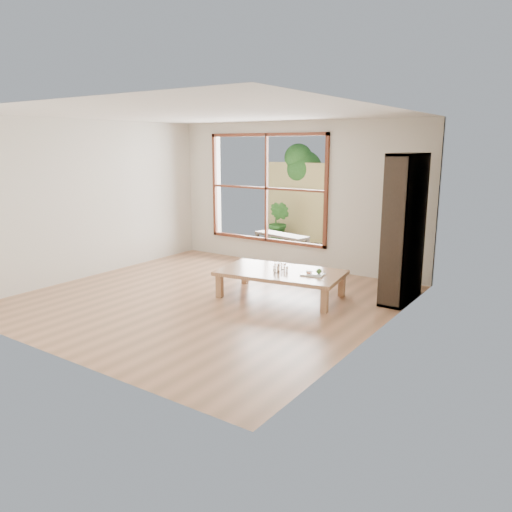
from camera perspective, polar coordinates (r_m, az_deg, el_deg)
The scene contains 15 objects.
ground at distance 7.34m, azimuth -5.28°, elevation -4.82°, with size 5.00×5.00×0.00m, color tan.
low_table at distance 7.30m, azimuth 2.88°, elevation -2.07°, with size 1.91×1.26×0.39m.
floor_cushion at distance 8.61m, azimuth 2.07°, elevation -1.87°, with size 0.55×0.55×0.08m, color beige.
bookshelf at distance 7.29m, azimuth 16.57°, elevation 3.00°, with size 0.33×0.94×2.08m, color black.
glass_tall at distance 7.17m, azimuth 2.42°, elevation -1.35°, with size 0.08×0.08×0.15m, color silver.
glass_mid at distance 7.24m, azimuth 3.45°, elevation -1.47°, with size 0.06×0.06×0.09m, color silver.
glass_short at distance 7.36m, azimuth 3.13°, elevation -1.17°, with size 0.08×0.08×0.10m, color silver.
glass_small at distance 7.30m, azimuth 2.19°, elevation -1.38°, with size 0.06×0.06×0.08m, color silver.
food_tray at distance 7.09m, azimuth 6.63°, elevation -2.01°, with size 0.34×0.27×0.10m.
deck at distance 10.51m, azimuth 4.60°, elevation 0.53°, with size 2.80×2.00×0.05m, color #352D27.
garden_bench at distance 10.19m, azimuth 2.94°, elevation 2.20°, with size 1.27×0.61×0.39m.
bamboo_fence at distance 11.24m, azimuth 7.24°, elevation 5.91°, with size 2.80×0.06×1.80m, color tan.
shrub_right at distance 10.56m, azimuth 10.63°, elevation 3.32°, with size 0.90×0.78×1.00m, color #2D6224.
shrub_left at distance 11.24m, azimuth 2.65°, elevation 3.90°, with size 0.51×0.41×0.93m, color #2D6224.
garden_tree at distance 11.76m, azimuth 5.05°, elevation 9.80°, with size 1.04×0.85×2.22m.
Camera 1 is at (4.49, -5.37, 2.19)m, focal length 35.00 mm.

